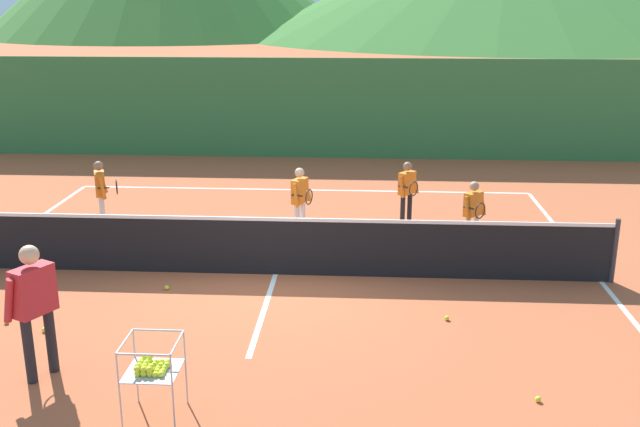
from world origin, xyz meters
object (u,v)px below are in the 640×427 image
(ball_cart, at_px, (151,367))
(tennis_ball_5, at_px, (538,399))
(student_2, at_px, (407,187))
(tennis_ball_10, at_px, (167,288))
(student_0, at_px, (101,188))
(tennis_ball_6, at_px, (44,330))
(tennis_net, at_px, (275,246))
(tennis_ball_3, at_px, (6,322))
(instructor, at_px, (34,299))
(student_1, at_px, (300,195))
(tennis_ball_2, at_px, (447,318))
(student_3, at_px, (473,209))

(ball_cart, distance_m, tennis_ball_5, 4.30)
(student_2, relative_size, tennis_ball_10, 18.68)
(student_0, distance_m, tennis_ball_6, 4.72)
(tennis_net, bearing_deg, tennis_ball_3, -149.41)
(tennis_ball_6, bearing_deg, instructor, -66.86)
(tennis_ball_10, bearing_deg, tennis_net, 24.80)
(student_0, distance_m, student_1, 3.90)
(tennis_net, relative_size, ball_cart, 12.06)
(student_2, bearing_deg, student_1, -157.99)
(instructor, bearing_deg, student_0, 102.46)
(tennis_ball_2, xyz_separation_m, tennis_ball_6, (-5.50, -0.71, 0.00))
(student_0, distance_m, tennis_ball_2, 7.42)
(ball_cart, distance_m, tennis_ball_2, 4.37)
(student_2, distance_m, tennis_ball_6, 7.32)
(student_3, distance_m, ball_cart, 7.10)
(tennis_net, relative_size, tennis_ball_5, 159.44)
(student_0, distance_m, student_2, 5.96)
(student_3, xyz_separation_m, tennis_ball_5, (0.04, -5.18, -0.71))
(ball_cart, bearing_deg, tennis_ball_5, 7.37)
(ball_cart, relative_size, tennis_ball_10, 13.22)
(student_3, relative_size, tennis_ball_6, 18.20)
(tennis_ball_3, bearing_deg, tennis_net, 30.59)
(tennis_ball_3, bearing_deg, tennis_ball_10, 34.99)
(tennis_ball_3, bearing_deg, student_0, 91.84)
(student_3, bearing_deg, tennis_ball_5, -89.59)
(student_3, xyz_separation_m, tennis_ball_6, (-6.26, -3.80, -0.71))
(instructor, height_order, ball_cart, instructor)
(tennis_net, xyz_separation_m, tennis_ball_6, (-2.88, -2.30, -0.47))
(tennis_ball_3, xyz_separation_m, tennis_ball_10, (1.91, 1.34, 0.00))
(instructor, distance_m, tennis_ball_3, 2.02)
(instructor, relative_size, student_2, 1.31)
(student_0, bearing_deg, tennis_ball_3, -88.16)
(tennis_net, xyz_separation_m, student_2, (2.28, 2.84, 0.27))
(tennis_net, distance_m, instructor, 4.23)
(student_2, distance_m, tennis_ball_3, 7.64)
(student_3, bearing_deg, tennis_ball_3, -152.60)
(student_0, relative_size, ball_cart, 1.48)
(student_0, height_order, student_1, student_0)
(student_3, height_order, tennis_ball_6, student_3)
(tennis_ball_5, height_order, tennis_ball_6, same)
(student_0, xyz_separation_m, tennis_ball_5, (7.07, -5.97, -0.77))
(student_2, relative_size, tennis_ball_5, 18.68)
(tennis_ball_6, xyz_separation_m, tennis_ball_10, (1.27, 1.56, 0.00))
(student_1, distance_m, tennis_ball_2, 4.40)
(student_0, xyz_separation_m, student_1, (3.89, -0.26, -0.01))
(tennis_net, bearing_deg, student_0, 148.03)
(tennis_net, distance_m, tennis_ball_2, 3.10)
(student_1, height_order, tennis_ball_6, student_1)
(tennis_ball_2, xyz_separation_m, tennis_ball_5, (0.80, -2.09, 0.00))
(instructor, distance_m, tennis_ball_5, 5.89)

